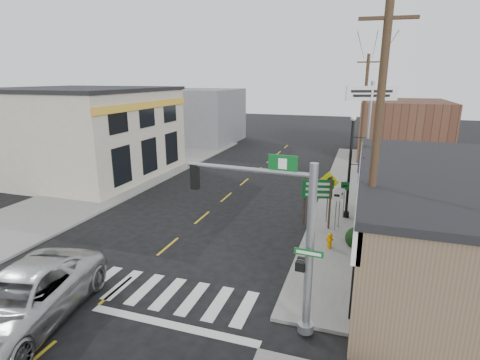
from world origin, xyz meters
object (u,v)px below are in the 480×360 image
(suv, at_px, (20,300))
(guide_sign, at_px, (318,194))
(dance_center_sign, at_px, (370,110))
(utility_pole_far, at_px, (364,114))
(traffic_signal_pole, at_px, (288,230))
(bare_tree, at_px, (379,168))
(lamp_post, at_px, (351,160))
(fire_hydrant, at_px, (330,240))
(utility_pole_near, at_px, (375,156))

(suv, bearing_deg, guide_sign, 43.91)
(dance_center_sign, relative_size, utility_pole_far, 0.79)
(guide_sign, bearing_deg, traffic_signal_pole, -102.41)
(suv, relative_size, traffic_signal_pole, 1.17)
(suv, height_order, dance_center_sign, dance_center_sign)
(bare_tree, bearing_deg, lamp_post, 109.63)
(suv, distance_m, guide_sign, 13.66)
(guide_sign, distance_m, lamp_post, 2.93)
(fire_hydrant, relative_size, utility_pole_near, 0.07)
(dance_center_sign, distance_m, utility_pole_far, 4.96)
(suv, xyz_separation_m, dance_center_sign, (10.29, 19.05, 4.76))
(guide_sign, distance_m, utility_pole_far, 13.40)
(traffic_signal_pole, height_order, fire_hydrant, traffic_signal_pole)
(lamp_post, bearing_deg, fire_hydrant, -111.77)
(traffic_signal_pole, distance_m, utility_pole_near, 4.08)
(dance_center_sign, xyz_separation_m, utility_pole_near, (0.12, -13.84, -0.38))
(suv, relative_size, lamp_post, 1.13)
(dance_center_sign, relative_size, bare_tree, 1.54)
(suv, xyz_separation_m, utility_pole_far, (9.89, 23.95, 4.05))
(dance_center_sign, height_order, utility_pole_far, utility_pole_far)
(traffic_signal_pole, relative_size, utility_pole_near, 0.55)
(dance_center_sign, height_order, utility_pole_near, utility_pole_near)
(guide_sign, height_order, fire_hydrant, guide_sign)
(utility_pole_near, height_order, utility_pole_far, utility_pole_near)
(lamp_post, bearing_deg, traffic_signal_pole, -111.53)
(lamp_post, bearing_deg, suv, -140.22)
(guide_sign, distance_m, dance_center_sign, 9.14)
(guide_sign, relative_size, utility_pole_far, 0.30)
(suv, bearing_deg, bare_tree, 31.21)
(utility_pole_far, bearing_deg, suv, -109.63)
(suv, distance_m, bare_tree, 14.65)
(bare_tree, distance_m, utility_pole_near, 4.48)
(guide_sign, height_order, dance_center_sign, dance_center_sign)
(lamp_post, height_order, utility_pole_far, utility_pole_far)
(lamp_post, distance_m, bare_tree, 3.83)
(suv, xyz_separation_m, fire_hydrant, (8.91, 8.70, -0.37))
(fire_hydrant, relative_size, utility_pole_far, 0.08)
(suv, distance_m, dance_center_sign, 22.17)
(traffic_signal_pole, distance_m, guide_sign, 8.75)
(guide_sign, xyz_separation_m, bare_tree, (2.77, -1.55, 1.97))
(traffic_signal_pole, bearing_deg, utility_pole_far, 89.01)
(suv, bearing_deg, utility_pole_near, 16.47)
(traffic_signal_pole, xyz_separation_m, utility_pole_far, (1.77, 21.55, 1.51))
(fire_hydrant, height_order, lamp_post, lamp_post)
(traffic_signal_pole, height_order, guide_sign, traffic_signal_pole)
(bare_tree, bearing_deg, traffic_signal_pole, -110.53)
(guide_sign, height_order, bare_tree, bare_tree)
(utility_pole_near, bearing_deg, dance_center_sign, 85.30)
(lamp_post, xyz_separation_m, utility_pole_near, (0.93, -7.84, 1.84))
(bare_tree, bearing_deg, utility_pole_near, -94.68)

